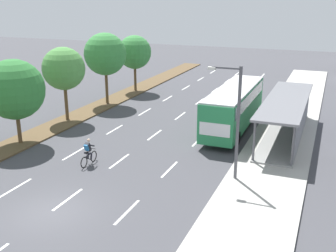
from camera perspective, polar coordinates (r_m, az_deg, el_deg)
ground_plane at (r=21.37m, az=-16.08°, el=-11.50°), size 140.00×140.00×0.00m
median_strip at (r=41.23m, az=-8.31°, el=3.34°), size 2.60×52.00×0.12m
sidewalk_right at (r=35.93m, az=16.67°, el=0.63°), size 4.50×52.00×0.15m
lane_divider_left at (r=37.59m, az=-3.28°, el=1.99°), size 0.14×47.55×0.01m
lane_divider_center at (r=36.27m, az=1.72°, el=1.43°), size 0.14×47.55×0.01m
lane_divider_right at (r=35.26m, az=7.06°, el=0.82°), size 0.14×47.55×0.01m
bus_shelter at (r=31.36m, az=16.63°, el=1.59°), size 2.90×12.66×2.86m
bus at (r=32.55m, az=9.29°, el=3.06°), size 2.54×11.29×3.37m
cyclist at (r=26.09m, az=-11.10°, el=-3.72°), size 0.46×1.82×1.71m
median_tree_second at (r=30.24m, az=-20.73°, el=4.80°), size 4.21×4.21×6.00m
median_tree_third at (r=34.97m, az=-14.42°, el=7.78°), size 3.55×3.55×6.14m
median_tree_fourth at (r=39.76m, az=-8.80°, el=9.92°), size 4.03×4.03×6.82m
median_tree_fifth at (r=45.14m, az=-4.71°, el=10.26°), size 3.64×3.64×6.07m
streetlight at (r=22.79m, az=9.40°, el=1.45°), size 1.91×0.24×6.50m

